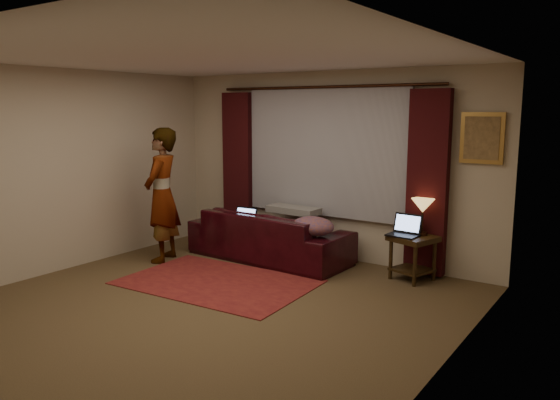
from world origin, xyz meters
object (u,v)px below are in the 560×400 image
(sofa, at_px, (269,226))
(laptop_table, at_px, (403,226))
(tiffany_lamp, at_px, (422,217))
(person, at_px, (162,195))
(laptop_sofa, at_px, (242,218))
(end_table, at_px, (412,258))

(sofa, distance_m, laptop_table, 1.92)
(tiffany_lamp, height_order, laptop_table, tiffany_lamp)
(sofa, relative_size, person, 1.26)
(laptop_sofa, xyz_separation_m, tiffany_lamp, (2.39, 0.54, 0.19))
(laptop_table, bearing_deg, sofa, -171.67)
(sofa, bearing_deg, person, 39.55)
(laptop_sofa, xyz_separation_m, person, (-0.84, -0.68, 0.33))
(laptop_table, bearing_deg, tiffany_lamp, 52.17)
(tiffany_lamp, bearing_deg, sofa, -171.03)
(person, bearing_deg, laptop_table, 85.56)
(sofa, height_order, laptop_sofa, sofa)
(sofa, relative_size, laptop_sofa, 6.34)
(laptop_sofa, height_order, end_table, laptop_sofa)
(laptop_table, bearing_deg, end_table, 43.64)
(sofa, height_order, laptop_table, sofa)
(sofa, height_order, tiffany_lamp, tiffany_lamp)
(sofa, bearing_deg, laptop_table, -173.69)
(end_table, distance_m, tiffany_lamp, 0.52)
(laptop_sofa, bearing_deg, tiffany_lamp, 7.30)
(sofa, bearing_deg, end_table, -171.50)
(end_table, xyz_separation_m, laptop_table, (-0.10, -0.09, 0.41))
(tiffany_lamp, bearing_deg, person, -159.35)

